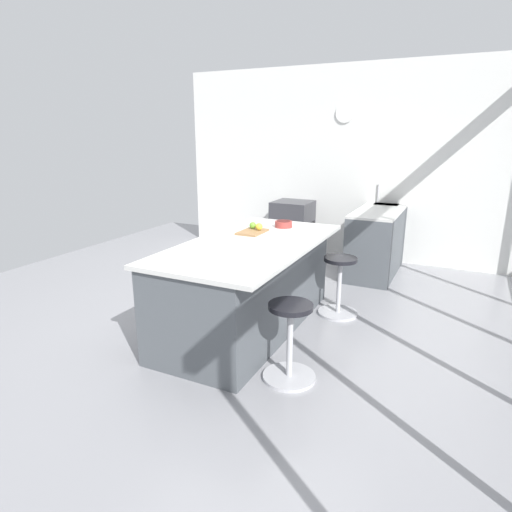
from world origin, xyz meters
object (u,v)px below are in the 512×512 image
Objects in this scene: stool_middle at (290,344)px; fruit_bowl at (284,224)px; cutting_board at (252,232)px; stool_by_window at (339,288)px; kitchen_island at (247,285)px; oven_range at (292,228)px; apple_green at (253,225)px; apple_yellow at (259,227)px.

fruit_bowl is (-1.52, -0.70, 0.65)m from stool_middle.
fruit_bowl is (-0.41, 0.19, 0.03)m from cutting_board.
stool_by_window is at bearing 180.00° from stool_middle.
fruit_bowl is at bearing 154.99° from cutting_board.
kitchen_island is 11.76× the size of fruit_bowl.
oven_range is at bearing -158.89° from stool_middle.
oven_range is 4.52× the size of fruit_bowl.
oven_range is 2.22m from fruit_bowl.
oven_range is at bearing -169.37° from apple_green.
stool_by_window is 1.11m from apple_yellow.
kitchen_island is 1.07m from stool_by_window.
stool_by_window is at bearing 112.23° from cutting_board.
apple_green is 0.38× the size of fruit_bowl.
oven_range is 2.46m from apple_green.
apple_green is (-0.04, -0.09, -0.00)m from apple_yellow.
apple_yellow is (-0.06, 0.05, 0.05)m from cutting_board.
kitchen_island is 0.68m from apple_yellow.
cutting_board is (-0.37, -0.13, 0.47)m from kitchen_island.
apple_yellow is at bearing -144.30° from stool_middle.
kitchen_island is 0.72m from apple_green.
apple_yellow is at bearing 68.81° from apple_green.
oven_range is 11.39× the size of apple_yellow.
stool_by_window is (2.10, 1.38, -0.13)m from oven_range.
cutting_board is (2.46, 0.49, 0.49)m from oven_range.
cutting_board is (-1.10, -0.89, 0.62)m from stool_middle.
stool_by_window is 1.84× the size of cutting_board.
apple_green reaches higher than cutting_board.
apple_green reaches higher than fruit_bowl.
kitchen_island is at bearing 20.11° from apple_green.
stool_middle is 3.36× the size of fruit_bowl.
apple_yellow reaches higher than stool_by_window.
apple_green is (-0.47, -0.17, 0.51)m from kitchen_island.
oven_range is 3.83m from stool_middle.
stool_by_window is at bearing 105.69° from apple_green.
fruit_bowl is (-0.35, 0.14, -0.02)m from apple_yellow.
stool_middle is 1.84× the size of cutting_board.
kitchen_island is at bearing -4.72° from fruit_bowl.
fruit_bowl is at bearing 175.28° from kitchen_island.
apple_green is at bearing -74.31° from stool_by_window.
fruit_bowl reaches higher than stool_by_window.
kitchen_island is 30.92× the size of apple_green.
fruit_bowl is (-0.31, 0.24, -0.02)m from apple_green.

